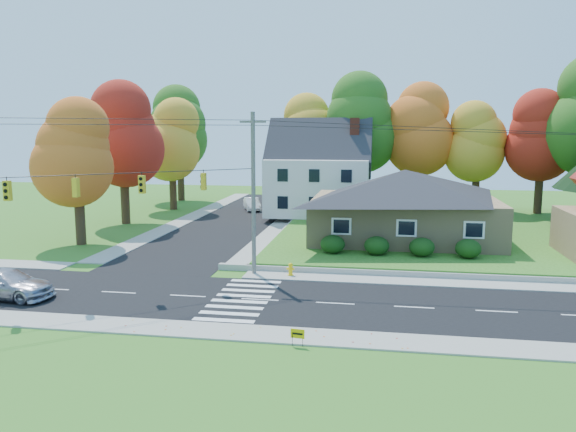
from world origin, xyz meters
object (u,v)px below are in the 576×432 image
object	(u,v)px
ranch_house	(404,204)
white_car	(252,204)
silver_sedan	(6,284)
fire_hydrant	(291,270)

from	to	relation	value
ranch_house	white_car	bearing A→B (deg)	133.82
silver_sedan	ranch_house	bearing A→B (deg)	-46.06
fire_hydrant	ranch_house	bearing A→B (deg)	56.77
silver_sedan	white_car	xyz separation A→B (m)	(5.44, 34.61, -0.07)
silver_sedan	white_car	distance (m)	35.03
silver_sedan	white_car	world-z (taller)	silver_sedan
white_car	ranch_house	bearing A→B (deg)	-67.11
fire_hydrant	silver_sedan	bearing A→B (deg)	-154.06
silver_sedan	fire_hydrant	bearing A→B (deg)	-59.94
ranch_house	white_car	xyz separation A→B (m)	(-16.03, 16.70, -2.55)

